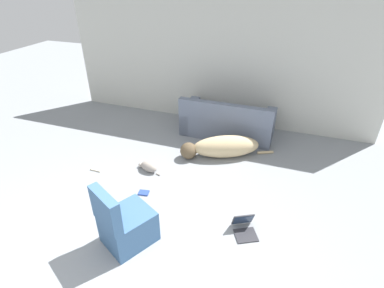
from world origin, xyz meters
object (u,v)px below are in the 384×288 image
(couch, at_px, (227,123))
(book_blue, at_px, (144,193))
(cat, at_px, (148,167))
(dog, at_px, (222,147))
(book_cream, at_px, (98,168))
(side_chair, at_px, (125,225))
(laptop_open, at_px, (244,226))

(couch, bearing_deg, book_blue, 71.92)
(cat, bearing_deg, dog, -124.53)
(couch, height_order, book_cream, couch)
(dog, relative_size, side_chair, 1.86)
(cat, distance_m, book_blue, 0.62)
(laptop_open, height_order, book_blue, laptop_open)
(cat, height_order, side_chair, side_chair)
(cat, xyz_separation_m, laptop_open, (1.84, -0.82, -0.00))
(couch, height_order, side_chair, side_chair)
(dog, distance_m, book_blue, 1.72)
(book_cream, distance_m, book_blue, 1.12)
(dog, xyz_separation_m, side_chair, (-0.64, -2.39, 0.10))
(laptop_open, relative_size, book_blue, 2.44)
(book_cream, distance_m, side_chair, 1.85)
(cat, height_order, book_blue, cat)
(laptop_open, xyz_separation_m, book_cream, (-2.71, 0.57, -0.07))
(book_cream, bearing_deg, side_chair, -43.63)
(book_cream, bearing_deg, dog, 30.06)
(cat, bearing_deg, book_blue, 125.79)
(laptop_open, bearing_deg, book_blue, 143.64)
(couch, height_order, book_blue, couch)
(laptop_open, bearing_deg, cat, 127.96)
(dog, height_order, cat, dog)
(cat, distance_m, side_chair, 1.59)
(side_chair, bearing_deg, couch, -71.21)
(dog, distance_m, book_cream, 2.27)
(cat, distance_m, book_cream, 0.91)
(cat, xyz_separation_m, book_blue, (0.20, -0.58, -0.07))
(couch, distance_m, laptop_open, 2.71)
(laptop_open, height_order, side_chair, side_chair)
(cat, xyz_separation_m, side_chair, (0.45, -1.51, 0.22))
(book_blue, xyz_separation_m, side_chair, (0.25, -0.93, 0.29))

